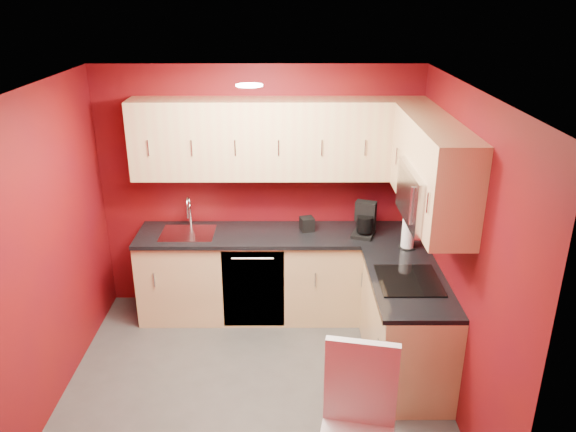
{
  "coord_description": "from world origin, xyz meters",
  "views": [
    {
      "loc": [
        0.27,
        -3.88,
        3.13
      ],
      "look_at": [
        0.29,
        0.55,
        1.35
      ],
      "focal_mm": 35.0,
      "sensor_mm": 36.0,
      "label": 1
    }
  ],
  "objects_px": {
    "microwave": "(431,195)",
    "coffee_maker": "(364,220)",
    "napkin_holder": "(307,224)",
    "sink": "(188,229)",
    "paper_towel": "(408,234)"
  },
  "relations": [
    {
      "from": "microwave",
      "to": "coffee_maker",
      "type": "relative_size",
      "value": 2.31
    },
    {
      "from": "coffee_maker",
      "to": "napkin_holder",
      "type": "relative_size",
      "value": 2.41
    },
    {
      "from": "sink",
      "to": "coffee_maker",
      "type": "xyz_separation_m",
      "value": [
        1.72,
        -0.08,
        0.13
      ]
    },
    {
      "from": "microwave",
      "to": "sink",
      "type": "bearing_deg",
      "value": 154.4
    },
    {
      "from": "microwave",
      "to": "napkin_holder",
      "type": "height_order",
      "value": "microwave"
    },
    {
      "from": "microwave",
      "to": "napkin_holder",
      "type": "distance_m",
      "value": 1.56
    },
    {
      "from": "sink",
      "to": "coffee_maker",
      "type": "height_order",
      "value": "sink"
    },
    {
      "from": "napkin_holder",
      "to": "paper_towel",
      "type": "relative_size",
      "value": 0.5
    },
    {
      "from": "microwave",
      "to": "napkin_holder",
      "type": "bearing_deg",
      "value": 131.0
    },
    {
      "from": "sink",
      "to": "coffee_maker",
      "type": "distance_m",
      "value": 1.73
    },
    {
      "from": "napkin_holder",
      "to": "sink",
      "type": "bearing_deg",
      "value": -177.49
    },
    {
      "from": "paper_towel",
      "to": "microwave",
      "type": "bearing_deg",
      "value": -90.09
    },
    {
      "from": "sink",
      "to": "napkin_holder",
      "type": "bearing_deg",
      "value": 2.51
    },
    {
      "from": "sink",
      "to": "coffee_maker",
      "type": "relative_size",
      "value": 1.58
    },
    {
      "from": "microwave",
      "to": "napkin_holder",
      "type": "xyz_separation_m",
      "value": [
        -0.92,
        1.05,
        -0.68
      ]
    }
  ]
}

